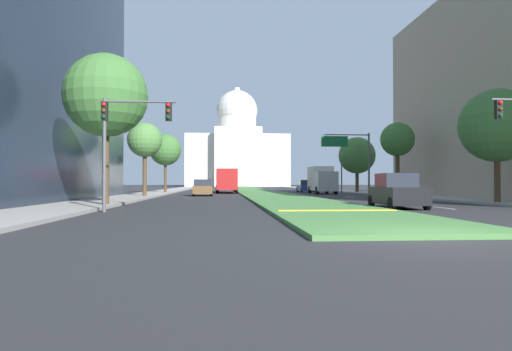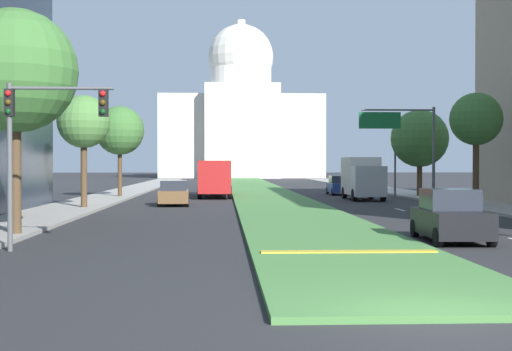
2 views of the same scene
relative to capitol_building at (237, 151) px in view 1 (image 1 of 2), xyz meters
name	(u,v)px [view 1 (image 1 of 2)]	position (x,y,z in m)	size (l,w,h in m)	color
ground_plane	(250,190)	(0.00, -66.62, -11.33)	(296.74, 296.74, 0.00)	#2B2B2D
grass_median	(253,190)	(0.00, -73.36, -11.26)	(5.70, 121.40, 0.14)	#4C8442
median_curb_nose	(337,210)	(0.00, -125.13, -11.17)	(5.13, 0.50, 0.04)	gold
lane_dashes_right	(345,196)	(6.80, -101.78, -11.33)	(0.16, 39.84, 0.01)	silver
sidewalk_left	(165,191)	(-12.74, -80.11, -11.26)	(4.00, 121.40, 0.15)	#9E9991
sidewalk_right	(345,191)	(12.74, -80.11, -11.26)	(4.00, 121.40, 0.15)	#9E9991
capitol_building	(237,151)	(0.00, 0.00, 0.00)	(31.57, 22.89, 31.38)	silver
traffic_light_near_left	(123,129)	(-9.39, -123.28, -7.53)	(3.34, 0.35, 5.20)	#515456
traffic_light_far_right	(342,167)	(10.24, -87.61, -8.02)	(0.28, 0.35, 5.20)	#515456
overhead_guide_sign	(351,151)	(8.58, -97.76, -6.70)	(5.15, 0.20, 6.50)	#515456
street_tree_left_near	(106,96)	(-11.25, -118.95, -5.24)	(4.54, 4.54, 8.39)	#4C3823
street_tree_right_near	(497,126)	(12.01, -117.52, -6.48)	(4.51, 4.51, 7.12)	#4C3823
street_tree_left_mid	(145,140)	(-11.86, -102.42, -6.18)	(3.13, 3.13, 6.77)	#4C3823
street_tree_right_mid	(397,140)	(11.72, -102.29, -5.96)	(3.20, 3.20, 7.03)	#4C3823
street_tree_left_far	(165,150)	(-11.79, -87.72, -6.01)	(3.87, 3.87, 7.28)	#4C3823
street_tree_right_far	(357,156)	(12.21, -87.68, -6.59)	(4.63, 4.63, 7.08)	#4C3823
sedan_lead_stopped	(397,192)	(4.27, -121.05, -10.48)	(2.13, 4.36, 1.84)	black
sedan_midblock	(202,188)	(-6.83, -98.41, -10.56)	(2.14, 4.51, 1.64)	brown
sedan_distant	(305,186)	(6.57, -82.36, -10.55)	(1.97, 4.61, 1.66)	navy
box_truck_delivery	(322,179)	(6.86, -91.42, -9.65)	(2.40, 6.40, 3.20)	#BCBCC1
city_bus	(227,179)	(-4.27, -85.91, -9.56)	(2.62, 11.00, 2.95)	#B21E1E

